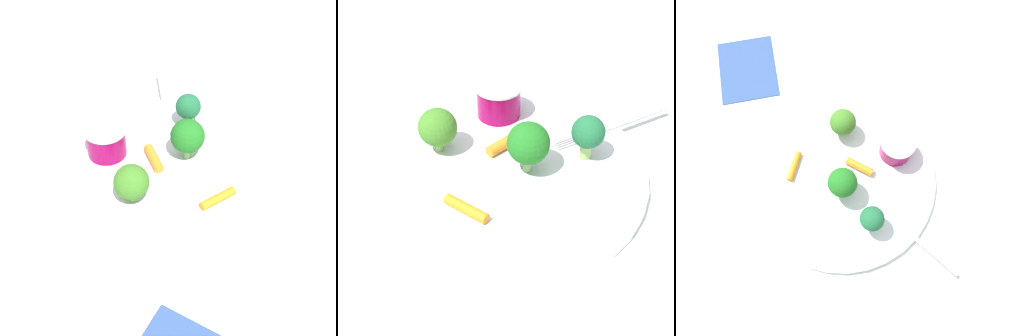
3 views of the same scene
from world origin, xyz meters
The scene contains 9 objects.
ground_plane centered at (0.00, 0.00, 0.00)m, with size 2.40×2.40×0.00m, color white.
plate centered at (0.00, 0.00, 0.01)m, with size 0.32×0.32×0.01m, color white.
sauce_cup centered at (0.04, -0.09, 0.03)m, with size 0.06×0.06×0.04m.
broccoli_floret_0 centered at (-0.03, 0.00, 0.05)m, with size 0.05×0.05×0.06m.
broccoli_floret_1 centered at (-0.08, -0.04, 0.05)m, with size 0.04×0.04×0.05m.
broccoli_floret_2 centered at (0.08, -0.01, 0.04)m, with size 0.04×0.04×0.06m.
carrot_stick_0 centered at (0.01, -0.03, 0.02)m, with size 0.01×0.01×0.05m, color orange.
carrot_stick_1 centered at (0.02, 0.08, 0.02)m, with size 0.01×0.01×0.05m, color orange.
fork centered at (-0.11, -0.10, 0.01)m, with size 0.13×0.13×0.00m.
Camera 1 is at (0.35, 0.26, 0.43)m, focal length 47.23 mm.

